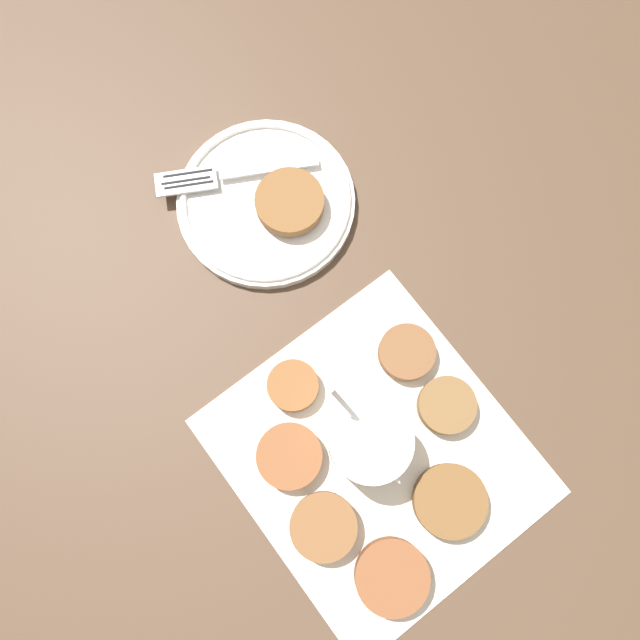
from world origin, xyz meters
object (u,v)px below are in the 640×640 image
at_px(fritter_on_plate, 290,202).
at_px(fork, 221,175).
at_px(sauce_bowl, 372,441).
at_px(serving_plate, 266,202).

height_order(fritter_on_plate, fork, fritter_on_plate).
relative_size(sauce_bowl, fritter_on_plate, 1.57).
height_order(serving_plate, fork, fork).
height_order(serving_plate, fritter_on_plate, fritter_on_plate).
bearing_deg(sauce_bowl, serving_plate, 168.31).
bearing_deg(sauce_bowl, fork, 174.46).
relative_size(sauce_bowl, fork, 0.70).
bearing_deg(fritter_on_plate, serving_plate, -140.66).
relative_size(serving_plate, fritter_on_plate, 2.63).
distance_m(serving_plate, fritter_on_plate, 0.03).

